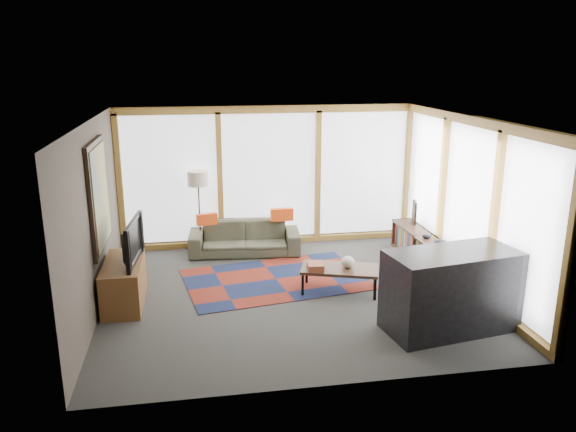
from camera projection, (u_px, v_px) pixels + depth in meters
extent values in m
plane|color=#2C2C29|center=(292.00, 293.00, 8.43)|extent=(5.50, 5.50, 0.00)
cube|color=#3F382F|center=(94.00, 219.00, 7.63)|extent=(0.04, 5.00, 2.60)
cube|color=#3F382F|center=(336.00, 273.00, 5.71)|extent=(5.50, 0.04, 2.60)
cube|color=silver|center=(293.00, 119.00, 7.73)|extent=(5.50, 5.00, 0.04)
cube|color=white|center=(269.00, 176.00, 10.43)|extent=(5.30, 0.02, 2.35)
cube|color=white|center=(469.00, 202.00, 8.52)|extent=(0.02, 4.80, 2.35)
cube|color=black|center=(98.00, 196.00, 7.86)|extent=(0.05, 1.35, 1.55)
cube|color=gold|center=(101.00, 196.00, 7.86)|extent=(0.02, 1.20, 1.40)
cube|color=maroon|center=(276.00, 279.00, 8.97)|extent=(3.07, 2.24, 0.01)
imported|color=#36392B|center=(245.00, 238.00, 10.12)|extent=(2.03, 0.94, 0.58)
cube|color=#DD4714|center=(207.00, 219.00, 9.88)|extent=(0.38, 0.20, 0.20)
cube|color=#DD4714|center=(282.00, 215.00, 10.14)|extent=(0.41, 0.13, 0.22)
cube|color=brown|center=(315.00, 266.00, 8.33)|extent=(0.25, 0.30, 0.10)
ellipsoid|color=beige|center=(348.00, 262.00, 8.39)|extent=(0.25, 0.25, 0.18)
ellipsoid|color=black|center=(440.00, 243.00, 8.98)|extent=(0.24, 0.24, 0.11)
ellipsoid|color=black|center=(427.00, 236.00, 9.36)|extent=(0.16, 0.16, 0.08)
cube|color=black|center=(414.00, 212.00, 10.19)|extent=(0.11, 0.31, 0.41)
cube|color=brown|center=(124.00, 283.00, 8.02)|extent=(0.52, 1.26, 0.63)
imported|color=black|center=(127.00, 241.00, 7.87)|extent=(0.24, 1.07, 0.61)
cube|color=black|center=(451.00, 291.00, 7.20)|extent=(1.77, 1.04, 1.06)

